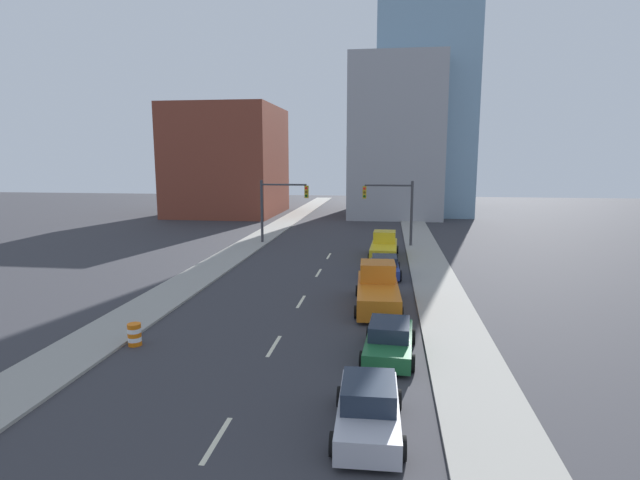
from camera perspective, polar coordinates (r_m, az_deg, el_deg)
The scene contains 18 objects.
sidewalk_left at distance 53.23m, azimuth -5.76°, elevation 0.93°, with size 2.92×92.54×0.12m.
sidewalk_right at distance 51.88m, azimuth 11.09°, elevation 0.58°, with size 2.92×92.54×0.12m.
lane_stripe_at_7m at distance 15.34m, azimuth -11.71°, elevation -21.44°, with size 0.16×2.40×0.01m, color beige.
lane_stripe_at_15m at distance 21.52m, azimuth -5.28°, elevation -11.96°, with size 0.16×2.40×0.01m, color beige.
lane_stripe_at_21m at distance 27.67m, azimuth -2.19°, elevation -7.04°, with size 0.16×2.40×0.01m, color beige.
lane_stripe_at_28m at distance 34.41m, azimuth -0.17°, elevation -3.77°, with size 0.16×2.40×0.01m, color beige.
lane_stripe_at_34m at distance 40.25m, azimuth 1.01°, elevation -1.84°, with size 0.16×2.40×0.01m, color beige.
building_brick_left at distance 71.66m, azimuth -10.44°, elevation 8.87°, with size 14.00×16.00×14.81m.
building_office_center at distance 72.18m, azimuth 8.57°, elevation 11.22°, with size 12.00×20.00×20.61m.
building_glass_right at distance 77.31m, azimuth 11.74°, elevation 18.52°, with size 13.00×20.00×40.77m.
traffic_signal_left at distance 45.84m, azimuth -5.09°, elevation 4.30°, with size 4.47×0.35×5.83m.
traffic_signal_right at distance 44.72m, azimuth 8.77°, elevation 4.10°, with size 4.47×0.35×5.83m.
traffic_barrel at distance 22.72m, azimuth -20.44°, elevation -10.09°, with size 0.56×0.56×0.95m.
sedan_silver at distance 15.22m, azimuth 5.57°, elevation -18.59°, with size 2.10×4.33×1.52m.
sedan_green at distance 20.47m, azimuth 7.92°, elevation -11.24°, with size 2.24×4.56×1.40m.
pickup_truck_orange at distance 26.82m, azimuth 6.61°, elevation -5.65°, with size 2.61×6.46×2.23m.
sedan_blue at distance 33.58m, azimuth 7.37°, elevation -3.05°, with size 2.24×4.29×1.38m.
pickup_truck_yellow at distance 39.96m, azimuth 7.33°, elevation -0.81°, with size 2.38×6.10×2.00m.
Camera 1 is at (4.60, -4.93, 7.81)m, focal length 28.00 mm.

